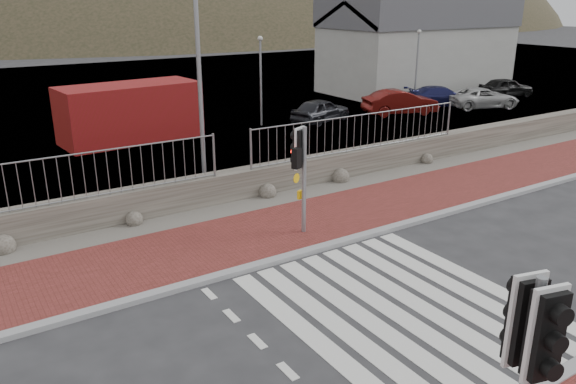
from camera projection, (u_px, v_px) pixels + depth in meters
ground at (402, 306)px, 11.06m from camera, size 220.00×220.00×0.00m
sidewalk_far at (281, 229)px, 14.62m from camera, size 40.00×3.00×0.08m
kerb_far at (315, 250)px, 13.43m from camera, size 40.00×0.25×0.12m
zebra_crossing at (402, 306)px, 11.05m from camera, size 4.62×5.60×0.01m
gravel_strip at (245, 207)px, 16.22m from camera, size 40.00×1.50×0.06m
stone_wall at (232, 186)px, 16.72m from camera, size 40.00×0.60×0.90m
railing at (232, 142)px, 16.15m from camera, size 18.07×0.07×1.22m
quay at (73, 100)px, 33.25m from camera, size 120.00×40.00×0.50m
harbor_building at (418, 44)px, 36.11m from camera, size 12.20×6.20×5.80m
hills_backdrop at (48, 183)px, 91.98m from camera, size 254.00×90.00×100.00m
traffic_signal_near at (531, 346)px, 6.08m from camera, size 0.48×0.36×3.02m
traffic_signal_far at (303, 158)px, 13.73m from camera, size 0.69×0.45×2.81m
streetlight at (203, 56)px, 15.92m from camera, size 1.59×0.27×7.47m
shipping_container at (130, 112)px, 23.61m from camera, size 5.87×2.87×2.37m
car_a at (321, 110)px, 27.23m from camera, size 3.64×2.28×1.16m
car_b at (400, 102)px, 29.00m from camera, size 4.08×2.44×1.27m
car_c at (440, 96)px, 31.16m from camera, size 4.19×2.78×1.13m
car_d at (483, 98)px, 30.79m from camera, size 4.32×3.02×1.09m
car_e at (506, 87)px, 34.12m from camera, size 3.65×1.99×1.18m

